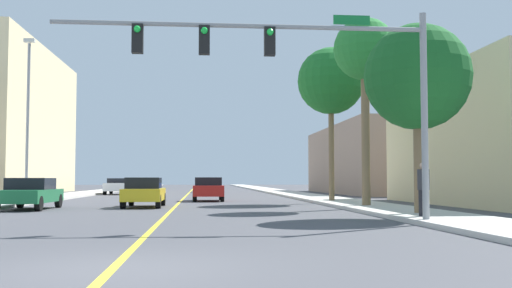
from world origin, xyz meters
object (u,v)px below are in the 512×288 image
object	(u,v)px
car_yellow	(144,192)
pedestrian	(424,189)
palm_far	(331,82)
car_blue	(208,185)
car_white	(118,186)
car_red	(208,189)
traffic_signal_mast	(298,62)
street_lamp	(28,111)
palm_near	(417,78)
palm_mid	(365,52)
car_green	(30,193)

from	to	relation	value
car_yellow	pedestrian	world-z (taller)	pedestrian
palm_far	car_blue	size ratio (longest dim) A/B	2.08
car_white	car_red	distance (m)	17.84
car_yellow	traffic_signal_mast	bearing A→B (deg)	-64.30
street_lamp	palm_near	xyz separation A→B (m)	(16.92, -12.13, 0.00)
palm_far	pedestrian	size ratio (longest dim) A/B	5.02
pedestrian	street_lamp	bearing A→B (deg)	163.05
traffic_signal_mast	palm_near	xyz separation A→B (m)	(4.82, 3.30, 0.19)
traffic_signal_mast	car_yellow	bearing A→B (deg)	115.45
pedestrian	car_blue	bearing A→B (deg)	121.96
palm_mid	pedestrian	size ratio (longest dim) A/B	5.02
car_blue	pedestrian	xyz separation A→B (m)	(6.44, -43.66, 0.25)
palm_mid	palm_far	world-z (taller)	same
car_red	car_yellow	xyz separation A→B (m)	(-3.12, -7.83, -0.02)
traffic_signal_mast	palm_far	size ratio (longest dim) A/B	1.27
car_white	car_blue	xyz separation A→B (m)	(7.92, 9.48, 0.02)
palm_mid	palm_far	size ratio (longest dim) A/B	1.00
car_white	pedestrian	world-z (taller)	pedestrian
car_red	car_green	bearing A→B (deg)	-129.89
traffic_signal_mast	pedestrian	xyz separation A→B (m)	(4.27, 1.44, -3.74)
traffic_signal_mast	palm_near	bearing A→B (deg)	34.40
street_lamp	car_red	distance (m)	11.30
pedestrian	traffic_signal_mast	bearing A→B (deg)	-137.79
car_green	car_white	bearing A→B (deg)	-90.15
palm_near	palm_mid	world-z (taller)	palm_mid
palm_mid	car_white	xyz separation A→B (m)	(-14.77, 26.03, -6.46)
street_lamp	palm_mid	xyz separation A→B (m)	(16.77, -5.84, 2.26)
street_lamp	pedestrian	size ratio (longest dim) A/B	5.06
traffic_signal_mast	car_white	size ratio (longest dim) A/B	2.76
street_lamp	car_blue	distance (m)	31.57
palm_far	car_yellow	bearing A→B (deg)	-157.23
traffic_signal_mast	car_red	size ratio (longest dim) A/B	2.72
street_lamp	palm_far	world-z (taller)	street_lamp
car_red	palm_far	bearing A→B (deg)	-27.77
car_yellow	car_blue	xyz separation A→B (m)	(3.38, 33.43, 0.04)
palm_far	car_yellow	distance (m)	12.47
car_white	car_red	world-z (taller)	car_red
car_red	car_yellow	world-z (taller)	car_red
street_lamp	car_yellow	bearing A→B (deg)	-29.85
palm_mid	car_blue	world-z (taller)	palm_mid
car_yellow	car_blue	world-z (taller)	car_blue
traffic_signal_mast	car_blue	bearing A→B (deg)	92.76
palm_near	car_green	distance (m)	17.15
palm_mid	pedestrian	world-z (taller)	palm_mid
street_lamp	palm_far	size ratio (longest dim) A/B	1.01
palm_far	car_green	size ratio (longest dim) A/B	1.98
palm_mid	traffic_signal_mast	bearing A→B (deg)	-115.99
palm_mid	palm_near	bearing A→B (deg)	-88.66
palm_far	car_green	world-z (taller)	palm_far
car_red	car_blue	world-z (taller)	car_blue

